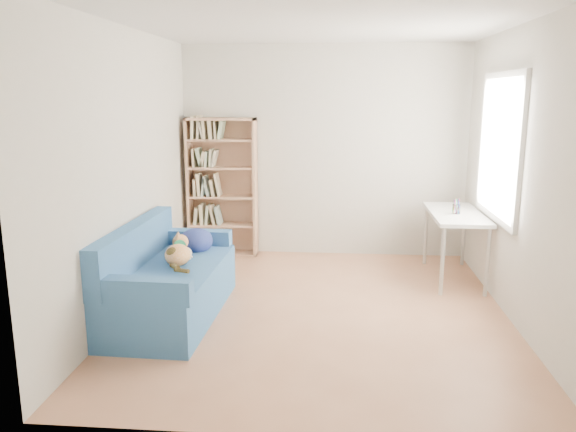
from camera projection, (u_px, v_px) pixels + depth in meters
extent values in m
plane|color=#AC704D|center=(317.00, 311.00, 5.28)|extent=(4.00, 4.00, 0.00)
cube|color=silver|center=(324.00, 152.00, 6.95)|extent=(3.50, 0.04, 2.60)
cube|color=silver|center=(306.00, 225.00, 3.06)|extent=(3.50, 0.04, 2.60)
cube|color=silver|center=(128.00, 172.00, 5.15)|extent=(0.04, 4.00, 2.60)
cube|color=silver|center=(520.00, 177.00, 4.86)|extent=(0.04, 4.00, 2.60)
cube|color=white|center=(320.00, 21.00, 4.73)|extent=(3.50, 4.00, 0.04)
cube|color=white|center=(502.00, 147.00, 5.40)|extent=(0.01, 1.20, 1.30)
cube|color=#27568D|center=(172.00, 293.00, 5.13)|extent=(0.87, 1.75, 0.43)
cube|color=#27568D|center=(134.00, 248.00, 5.07)|extent=(0.21, 1.73, 0.42)
cube|color=#27568D|center=(192.00, 239.00, 5.83)|extent=(0.82, 0.18, 0.19)
cube|color=#27568D|center=(140.00, 290.00, 4.30)|extent=(0.82, 0.18, 0.19)
cube|color=#27568D|center=(173.00, 269.00, 5.08)|extent=(0.85, 1.61, 0.05)
ellipsoid|color=navy|center=(196.00, 241.00, 5.62)|extent=(0.33, 0.37, 0.25)
ellipsoid|color=#B75715|center=(178.00, 255.00, 5.13)|extent=(0.33, 0.47, 0.17)
ellipsoid|color=silver|center=(188.00, 253.00, 5.24)|extent=(0.18, 0.21, 0.11)
ellipsoid|color=#32230D|center=(173.00, 252.00, 5.07)|extent=(0.19, 0.24, 0.08)
sphere|color=#B75715|center=(188.00, 242.00, 5.41)|extent=(0.15, 0.15, 0.15)
cone|color=#B75715|center=(187.00, 234.00, 5.44)|extent=(0.07, 0.08, 0.07)
cone|color=#B75715|center=(185.00, 236.00, 5.37)|extent=(0.07, 0.07, 0.07)
cylinder|color=#21A56B|center=(186.00, 246.00, 5.34)|extent=(0.13, 0.07, 0.12)
cylinder|color=#32230D|center=(168.00, 267.00, 4.90)|extent=(0.13, 0.16, 0.06)
cube|color=tan|center=(190.00, 187.00, 7.03)|extent=(0.03, 0.27, 1.72)
cube|color=tan|center=(255.00, 188.00, 6.96)|extent=(0.03, 0.27, 1.72)
cube|color=tan|center=(221.00, 119.00, 6.82)|extent=(0.86, 0.27, 0.03)
cube|color=tan|center=(224.00, 253.00, 7.18)|extent=(0.86, 0.27, 0.03)
cube|color=tan|center=(224.00, 186.00, 7.12)|extent=(0.86, 0.02, 1.72)
cube|color=white|center=(456.00, 214.00, 6.06)|extent=(0.54, 1.18, 0.04)
cylinder|color=silver|center=(464.00, 236.00, 6.65)|extent=(0.04, 0.04, 0.71)
cylinder|color=silver|center=(487.00, 262.00, 5.60)|extent=(0.04, 0.04, 0.71)
cylinder|color=silver|center=(426.00, 235.00, 6.69)|extent=(0.04, 0.04, 0.71)
cylinder|color=silver|center=(442.00, 261.00, 5.63)|extent=(0.04, 0.04, 0.71)
cylinder|color=white|center=(456.00, 209.00, 5.98)|extent=(0.09, 0.09, 0.10)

